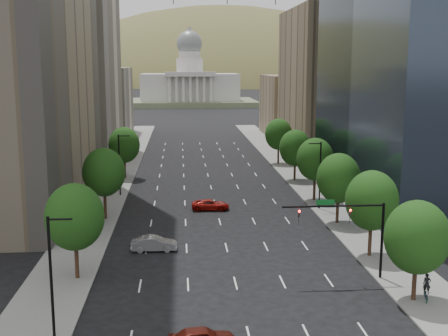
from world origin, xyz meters
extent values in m
cube|color=slate|center=(-15.50, 60.00, 0.07)|extent=(6.00, 200.00, 0.15)
cube|color=slate|center=(15.50, 60.00, 0.07)|extent=(6.00, 200.00, 0.15)
cube|color=beige|center=(-25.00, 103.00, 17.50)|extent=(14.00, 30.00, 35.00)
cube|color=beige|center=(-25.00, 136.00, 9.00)|extent=(14.00, 26.00, 18.00)
cube|color=#8C7759|center=(25.00, 100.00, 15.00)|extent=(14.00, 30.00, 30.00)
cube|color=#8C7759|center=(25.00, 133.00, 8.00)|extent=(14.00, 26.00, 16.00)
cylinder|color=#382316|center=(14.00, 25.00, 1.88)|extent=(0.36, 0.36, 3.75)
ellipsoid|color=#10330E|center=(14.00, 25.00, 5.40)|extent=(5.20, 5.20, 5.98)
cylinder|color=#382316|center=(14.00, 36.00, 2.00)|extent=(0.36, 0.36, 4.00)
ellipsoid|color=#10330E|center=(14.00, 36.00, 5.76)|extent=(5.20, 5.20, 5.98)
cylinder|color=#382316|center=(14.00, 48.00, 1.95)|extent=(0.36, 0.36, 3.90)
ellipsoid|color=#10330E|center=(14.00, 48.00, 5.62)|extent=(5.20, 5.20, 5.98)
cylinder|color=#382316|center=(14.00, 60.00, 2.05)|extent=(0.36, 0.36, 4.10)
ellipsoid|color=#10330E|center=(14.00, 60.00, 5.90)|extent=(5.20, 5.20, 5.98)
cylinder|color=#382316|center=(14.00, 74.00, 1.90)|extent=(0.36, 0.36, 3.80)
ellipsoid|color=#10330E|center=(14.00, 74.00, 5.47)|extent=(5.20, 5.20, 5.98)
cylinder|color=#382316|center=(14.00, 90.00, 2.00)|extent=(0.36, 0.36, 4.00)
ellipsoid|color=#10330E|center=(14.00, 90.00, 5.76)|extent=(5.20, 5.20, 5.98)
cylinder|color=#382316|center=(-14.00, 32.00, 2.00)|extent=(0.36, 0.36, 4.00)
ellipsoid|color=#10330E|center=(-14.00, 32.00, 5.76)|extent=(5.20, 5.20, 5.98)
cylinder|color=#382316|center=(-14.00, 52.00, 2.08)|extent=(0.36, 0.36, 4.15)
ellipsoid|color=#10330E|center=(-14.00, 52.00, 5.98)|extent=(5.20, 5.20, 5.98)
cylinder|color=#382316|center=(-14.00, 78.00, 1.98)|extent=(0.36, 0.36, 3.95)
ellipsoid|color=#10330E|center=(-14.00, 78.00, 5.69)|extent=(5.20, 5.20, 5.98)
cylinder|color=black|center=(13.50, 55.00, 4.50)|extent=(0.20, 0.20, 9.00)
cylinder|color=black|center=(12.70, 55.00, 8.80)|extent=(1.60, 0.14, 0.14)
cylinder|color=black|center=(-13.50, 20.00, 4.50)|extent=(0.20, 0.20, 9.00)
cylinder|color=black|center=(-12.70, 20.00, 8.80)|extent=(1.60, 0.14, 0.14)
cylinder|color=black|center=(-13.50, 65.00, 4.50)|extent=(0.20, 0.20, 9.00)
cylinder|color=black|center=(-12.70, 65.00, 8.80)|extent=(1.60, 0.14, 0.14)
cylinder|color=black|center=(13.00, 30.00, 3.50)|extent=(0.24, 0.24, 7.00)
cylinder|color=black|center=(8.50, 30.00, 6.80)|extent=(9.00, 0.18, 0.18)
imported|color=black|center=(10.00, 30.00, 6.25)|extent=(0.18, 0.22, 1.10)
imported|color=black|center=(5.50, 30.00, 6.25)|extent=(0.18, 0.22, 1.10)
sphere|color=#FF0C07|center=(10.00, 29.82, 6.45)|extent=(0.20, 0.20, 0.20)
sphere|color=#FF0C07|center=(5.50, 29.82, 6.45)|extent=(0.20, 0.20, 0.20)
cube|color=#0C591E|center=(7.80, 30.00, 7.15)|extent=(1.60, 0.06, 0.45)
cube|color=#596647|center=(0.00, 250.00, 1.25)|extent=(60.00, 40.00, 2.50)
cube|color=silver|center=(0.00, 250.00, 8.50)|extent=(44.00, 26.00, 12.00)
cube|color=silver|center=(0.00, 236.00, 14.50)|extent=(22.00, 4.00, 2.00)
cylinder|color=silver|center=(0.00, 250.00, 18.00)|extent=(12.00, 12.00, 7.00)
cylinder|color=silver|center=(0.00, 250.00, 23.00)|extent=(9.60, 9.60, 3.00)
sphere|color=slate|center=(0.00, 250.00, 28.10)|extent=(11.60, 11.60, 11.60)
cylinder|color=silver|center=(0.00, 250.00, 33.95)|extent=(1.80, 1.80, 2.50)
ellipsoid|color=olive|center=(-140.00, 560.00, -33.25)|extent=(380.00, 342.00, 190.00)
ellipsoid|color=olive|center=(40.00, 600.00, -42.00)|extent=(440.00, 396.00, 240.00)
ellipsoid|color=olive|center=(210.00, 640.00, -35.00)|extent=(360.00, 324.00, 200.00)
imported|color=gray|center=(-7.50, 39.46, 0.77)|extent=(4.71, 1.66, 1.55)
imported|color=maroon|center=(-0.83, 55.88, 0.69)|extent=(5.06, 2.49, 1.38)
imported|color=black|center=(14.95, 24.76, 0.60)|extent=(1.09, 1.80, 0.89)
imported|color=black|center=(14.95, 24.76, 1.55)|extent=(0.72, 0.58, 1.71)
camera|label=1|loc=(-4.66, -17.65, 18.97)|focal=46.15mm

